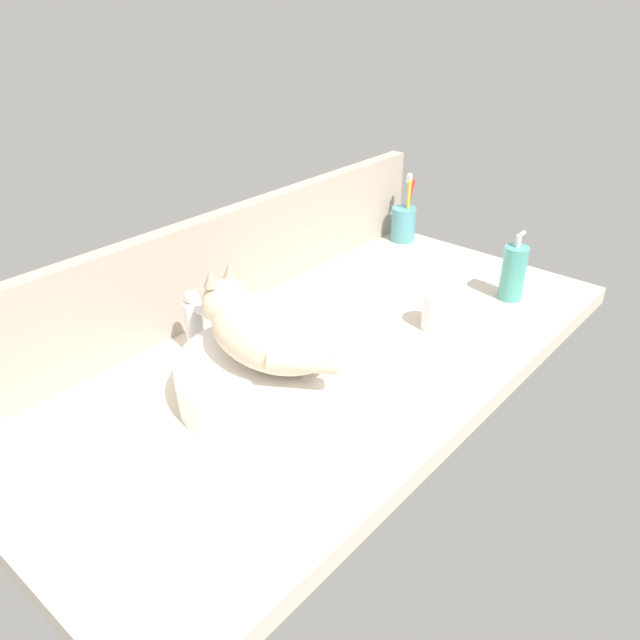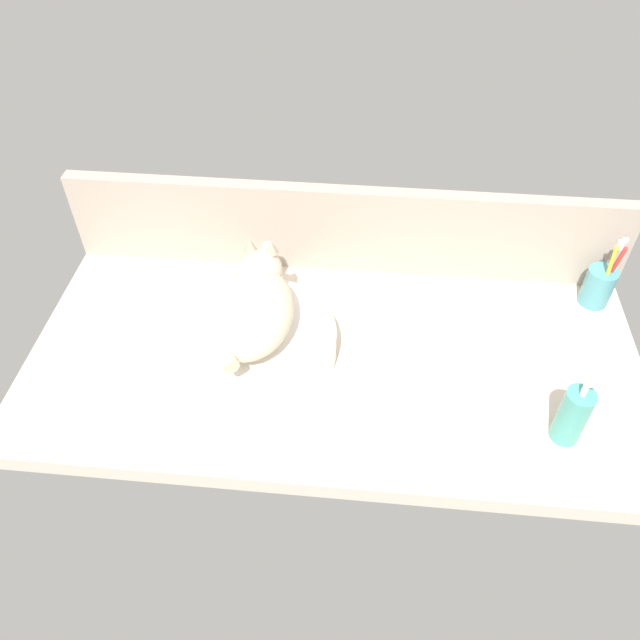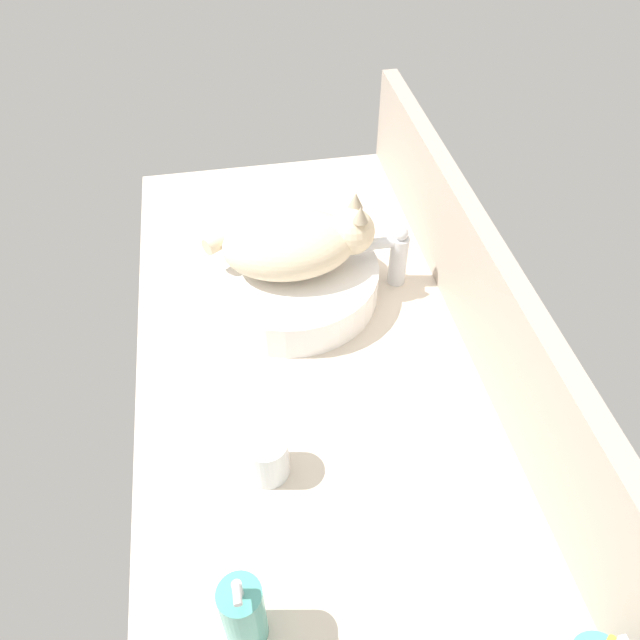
% 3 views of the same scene
% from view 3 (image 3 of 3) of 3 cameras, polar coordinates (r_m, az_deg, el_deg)
% --- Properties ---
extents(ground_plane, '(1.31, 0.63, 0.04)m').
position_cam_3_polar(ground_plane, '(1.16, -0.64, -3.80)').
color(ground_plane, beige).
extents(backsplash_panel, '(1.31, 0.04, 0.22)m').
position_cam_3_polar(backsplash_panel, '(1.13, 14.39, 2.71)').
color(backsplash_panel, '#AD9E8E').
rests_on(backsplash_panel, ground_plane).
extents(sink_basin, '(0.34, 0.34, 0.07)m').
position_cam_3_polar(sink_basin, '(1.23, -2.70, 3.63)').
color(sink_basin, white).
rests_on(sink_basin, ground_plane).
extents(cat, '(0.17, 0.32, 0.14)m').
position_cam_3_polar(cat, '(1.17, -2.20, 7.13)').
color(cat, beige).
rests_on(cat, sink_basin).
extents(faucet, '(0.04, 0.12, 0.14)m').
position_cam_3_polar(faucet, '(1.24, 6.73, 6.02)').
color(faucet, silver).
rests_on(faucet, ground_plane).
extents(soap_dispenser, '(0.05, 0.05, 0.16)m').
position_cam_3_polar(soap_dispenser, '(0.85, -7.01, -25.09)').
color(soap_dispenser, teal).
rests_on(soap_dispenser, ground_plane).
extents(water_glass, '(0.07, 0.07, 0.08)m').
position_cam_3_polar(water_glass, '(0.97, -4.85, -12.54)').
color(water_glass, white).
rests_on(water_glass, ground_plane).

